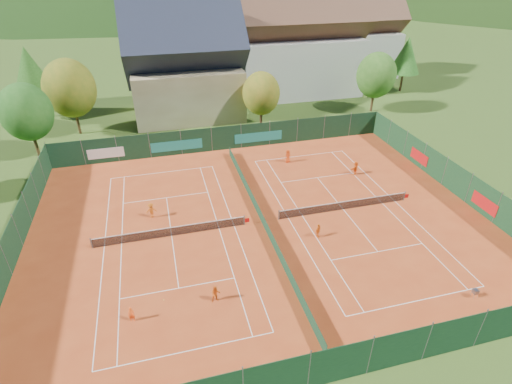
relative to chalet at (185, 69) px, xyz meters
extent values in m
plane|color=#2E4A17|center=(3.00, -30.00, -6.64)|extent=(600.00, 600.00, 0.00)
cube|color=#AB3D19|center=(3.00, -30.00, -6.62)|extent=(40.00, 32.00, 0.01)
cube|color=white|center=(-5.00, -18.12, -6.61)|extent=(10.97, 0.06, 0.00)
cube|color=white|center=(-5.00, -41.88, -6.61)|extent=(10.97, 0.06, 0.00)
cube|color=white|center=(-10.48, -30.00, -6.61)|extent=(0.06, 23.77, 0.00)
cube|color=white|center=(0.49, -30.00, -6.61)|extent=(0.06, 23.77, 0.00)
cube|color=white|center=(-9.12, -30.00, -6.61)|extent=(0.06, 23.77, 0.00)
cube|color=white|center=(-0.88, -30.00, -6.61)|extent=(0.06, 23.77, 0.00)
cube|color=white|center=(-5.00, -23.60, -6.61)|extent=(8.23, 0.06, 0.00)
cube|color=white|center=(-5.00, -36.40, -6.61)|extent=(8.23, 0.06, 0.00)
cube|color=white|center=(-5.00, -30.00, -6.61)|extent=(0.06, 12.80, 0.00)
cube|color=white|center=(11.00, -18.12, -6.61)|extent=(10.97, 0.06, 0.00)
cube|color=white|center=(11.00, -41.88, -6.61)|extent=(10.97, 0.06, 0.00)
cube|color=white|center=(5.51, -30.00, -6.61)|extent=(0.06, 23.77, 0.00)
cube|color=white|center=(16.48, -30.00, -6.61)|extent=(0.06, 23.77, 0.00)
cube|color=white|center=(6.88, -30.00, -6.61)|extent=(0.06, 23.77, 0.00)
cube|color=white|center=(15.12, -30.00, -6.61)|extent=(0.06, 23.77, 0.00)
cube|color=white|center=(11.00, -23.60, -6.61)|extent=(8.23, 0.06, 0.00)
cube|color=white|center=(11.00, -36.40, -6.61)|extent=(8.23, 0.06, 0.00)
cube|color=white|center=(11.00, -30.00, -6.61)|extent=(0.06, 12.80, 0.00)
cylinder|color=#59595B|center=(-11.40, -30.00, -6.11)|extent=(0.10, 0.10, 1.02)
cylinder|color=#59595B|center=(1.40, -30.00, -6.11)|extent=(0.10, 0.10, 1.02)
cube|color=black|center=(-5.00, -30.00, -6.16)|extent=(12.80, 0.02, 0.86)
cube|color=white|center=(-5.00, -30.00, -5.73)|extent=(12.80, 0.04, 0.06)
cube|color=red|center=(1.65, -30.00, -6.17)|extent=(0.40, 0.04, 0.40)
cylinder|color=#59595B|center=(4.60, -30.00, -6.11)|extent=(0.10, 0.10, 1.02)
cylinder|color=#59595B|center=(17.40, -30.00, -6.11)|extent=(0.10, 0.10, 1.02)
cube|color=black|center=(11.00, -30.00, -6.16)|extent=(12.80, 0.02, 0.86)
cube|color=white|center=(11.00, -30.00, -5.73)|extent=(12.80, 0.04, 0.06)
cube|color=red|center=(17.65, -30.00, -6.17)|extent=(0.40, 0.04, 0.40)
cube|color=#12331F|center=(3.00, -30.00, -6.12)|extent=(0.03, 28.80, 1.00)
cube|color=#12321E|center=(3.00, -14.00, -5.12)|extent=(40.00, 0.04, 3.00)
cube|color=teal|center=(-3.00, -14.06, -5.42)|extent=(6.00, 0.03, 1.20)
cube|color=teal|center=(7.00, -14.06, -5.42)|extent=(6.00, 0.03, 1.20)
cube|color=silver|center=(-11.00, -14.06, -5.42)|extent=(4.00, 0.03, 1.20)
cube|color=#13361E|center=(3.00, -46.00, -5.12)|extent=(40.00, 0.04, 3.00)
cube|color=#153A20|center=(-17.00, -30.00, -5.12)|extent=(0.04, 32.00, 3.00)
cube|color=#13361C|center=(23.00, -30.00, -5.12)|extent=(0.04, 32.00, 3.00)
cube|color=#B21414|center=(22.94, -34.00, -5.42)|extent=(0.03, 3.00, 1.20)
cube|color=#B21414|center=(22.94, -24.00, -5.42)|extent=(0.03, 3.00, 1.20)
cube|color=tan|center=(0.00, 0.00, -3.12)|extent=(15.00, 12.00, 7.00)
cube|color=#1E2333|center=(0.00, 0.00, 3.38)|extent=(16.20, 12.00, 12.00)
cube|color=silver|center=(19.00, 6.00, -2.12)|extent=(20.00, 11.00, 9.00)
cube|color=brown|center=(19.00, 6.00, 5.13)|extent=(21.60, 11.00, 11.00)
cube|color=silver|center=(33.00, 14.00, -2.62)|extent=(16.00, 10.00, 8.00)
cube|color=brown|center=(33.00, 14.00, 3.88)|extent=(17.28, 10.00, 10.00)
cylinder|color=#4B361A|center=(-19.00, -10.00, -5.22)|extent=(0.36, 0.36, 2.80)
ellipsoid|color=#215919|center=(-19.00, -10.00, -1.22)|extent=(5.72, 5.72, 6.58)
cylinder|color=#483219|center=(-15.00, -4.00, -5.05)|extent=(0.36, 0.36, 3.15)
ellipsoid|color=olive|center=(-15.00, -4.00, -0.55)|extent=(6.44, 6.44, 7.40)
cylinder|color=#4C2E1B|center=(-21.00, 4.00, -4.87)|extent=(0.36, 0.36, 3.50)
cone|color=#235719|center=(-21.00, 4.00, 0.13)|extent=(5.60, 5.60, 6.50)
cylinder|color=#412717|center=(9.00, -8.00, -5.40)|extent=(0.36, 0.36, 2.45)
ellipsoid|color=olive|center=(9.00, -8.00, -1.90)|extent=(5.01, 5.01, 5.76)
cylinder|color=#4A321A|center=(27.00, -6.00, -5.22)|extent=(0.36, 0.36, 2.80)
ellipsoid|color=#2E601B|center=(27.00, -6.00, -1.22)|extent=(5.72, 5.72, 6.58)
cylinder|color=#422B17|center=(37.00, 2.00, -5.05)|extent=(0.36, 0.36, 3.15)
cone|color=#24611B|center=(37.00, 2.00, -0.55)|extent=(5.04, 5.04, 5.85)
cylinder|color=#483219|center=(29.00, 10.00, -4.87)|extent=(0.36, 0.36, 3.50)
ellipsoid|color=olive|center=(29.00, 10.00, 0.13)|extent=(7.15, 7.15, 8.22)
ellipsoid|color=black|center=(13.00, 270.00, -48.97)|extent=(440.00, 440.00, 242.00)
cylinder|color=slate|center=(14.84, -42.73, -6.22)|extent=(0.02, 0.02, 0.80)
cylinder|color=slate|center=(15.14, -42.73, -6.22)|extent=(0.02, 0.02, 0.80)
cylinder|color=slate|center=(14.84, -42.43, -6.22)|extent=(0.02, 0.02, 0.80)
cylinder|color=slate|center=(15.14, -42.43, -6.22)|extent=(0.02, 0.02, 0.80)
cube|color=slate|center=(14.99, -42.58, -6.07)|extent=(0.34, 0.34, 0.30)
ellipsoid|color=#CCD833|center=(14.99, -42.58, -6.04)|extent=(0.28, 0.28, 0.16)
sphere|color=#CCD833|center=(-6.12, -37.31, -6.59)|extent=(0.07, 0.07, 0.07)
sphere|color=#CCD833|center=(6.78, -38.43, -6.59)|extent=(0.07, 0.07, 0.07)
sphere|color=#CCD833|center=(2.93, -23.28, -6.59)|extent=(0.07, 0.07, 0.07)
sphere|color=#CCD833|center=(-0.09, -23.86, -6.59)|extent=(0.07, 0.07, 0.07)
sphere|color=#CCD833|center=(13.79, -30.16, -6.59)|extent=(0.07, 0.07, 0.07)
imported|color=#F85316|center=(-8.20, -38.61, -6.03)|extent=(0.45, 0.32, 1.19)
imported|color=#D65413|center=(-2.59, -38.30, -5.94)|extent=(0.69, 0.56, 1.36)
imported|color=#D05B12|center=(-6.49, -26.66, -5.88)|extent=(1.03, 0.69, 1.49)
imported|color=orange|center=(7.03, -33.30, -5.97)|extent=(0.80, 0.72, 1.30)
imported|color=#D64413|center=(9.09, -19.25, -5.84)|extent=(0.89, 0.73, 1.57)
imported|color=orange|center=(15.23, -23.91, -5.85)|extent=(1.45, 1.16, 1.54)
camera|label=1|loc=(-4.99, -58.20, 14.20)|focal=28.00mm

